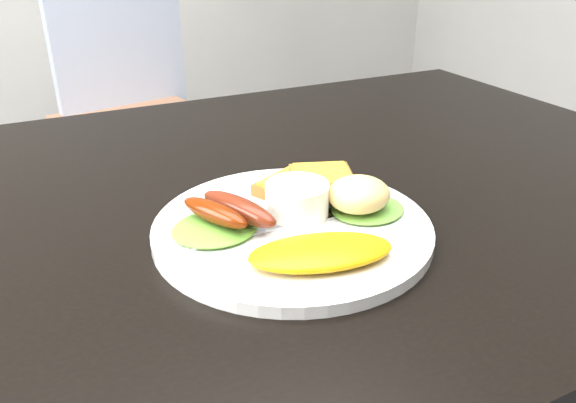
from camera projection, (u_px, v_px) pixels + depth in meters
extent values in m
cube|color=black|center=(266.00, 200.00, 0.69)|extent=(1.20, 0.80, 0.04)
cube|color=tan|center=(140.00, 127.00, 1.81)|extent=(0.54, 0.54, 0.05)
imported|color=#225386|center=(127.00, 44.00, 1.01)|extent=(0.71, 0.60, 1.69)
cylinder|color=white|center=(292.00, 228.00, 0.57)|extent=(0.28, 0.28, 0.01)
ellipsoid|color=#5D8B34|center=(215.00, 228.00, 0.55)|extent=(0.10, 0.09, 0.01)
ellipsoid|color=#5B982E|center=(367.00, 209.00, 0.59)|extent=(0.08, 0.08, 0.01)
ellipsoid|color=yellow|center=(321.00, 252.00, 0.50)|extent=(0.14, 0.09, 0.02)
ellipsoid|color=#662905|center=(215.00, 212.00, 0.55)|extent=(0.06, 0.09, 0.02)
ellipsoid|color=#5D1A15|center=(239.00, 209.00, 0.56)|extent=(0.06, 0.10, 0.02)
cylinder|color=white|center=(297.00, 201.00, 0.58)|extent=(0.07, 0.07, 0.04)
cube|color=brown|center=(301.00, 188.00, 0.63)|extent=(0.11, 0.11, 0.01)
cube|color=olive|center=(322.00, 179.00, 0.62)|extent=(0.09, 0.09, 0.01)
ellipsoid|color=beige|center=(359.00, 194.00, 0.58)|extent=(0.07, 0.06, 0.04)
cube|color=#ADAFB7|center=(258.00, 231.00, 0.55)|extent=(0.14, 0.01, 0.00)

